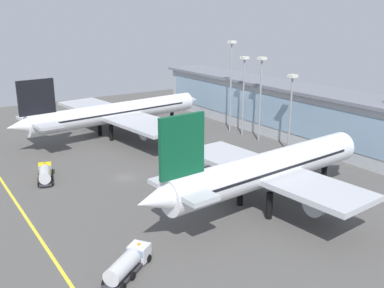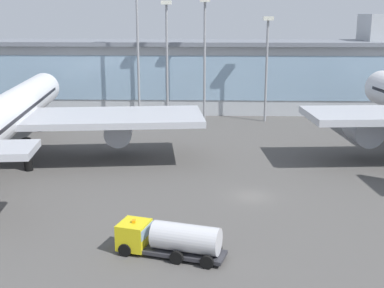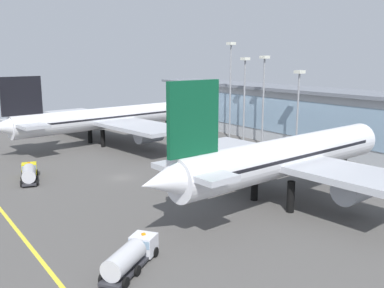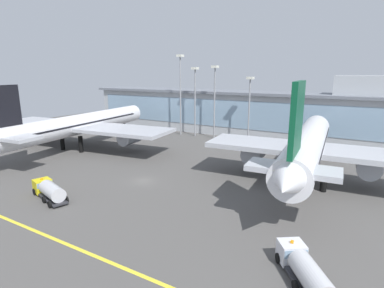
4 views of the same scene
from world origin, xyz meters
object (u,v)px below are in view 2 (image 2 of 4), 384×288
(baggage_tug_near, at_px, (167,238))
(apron_light_mast_west, at_px, (267,51))
(apron_light_mast_centre, at_px, (137,30))
(apron_light_mast_east, at_px, (205,41))
(apron_light_mast_far_east, at_px, (167,42))
(airliner_near_left, at_px, (6,116))

(baggage_tug_near, height_order, apron_light_mast_west, apron_light_mast_west)
(apron_light_mast_west, height_order, apron_light_mast_centre, apron_light_mast_centre)
(baggage_tug_near, height_order, apron_light_mast_east, apron_light_mast_east)
(apron_light_mast_far_east, bearing_deg, airliner_near_left, -122.21)
(airliner_near_left, height_order, apron_light_mast_east, apron_light_mast_east)
(apron_light_mast_centre, bearing_deg, apron_light_mast_west, -0.47)
(airliner_near_left, bearing_deg, baggage_tug_near, -145.09)
(apron_light_mast_east, distance_m, apron_light_mast_far_east, 6.89)
(apron_light_mast_west, bearing_deg, apron_light_mast_far_east, 178.55)
(baggage_tug_near, height_order, apron_light_mast_far_east, apron_light_mast_far_east)
(apron_light_mast_west, distance_m, apron_light_mast_centre, 23.70)
(airliner_near_left, bearing_deg, apron_light_mast_far_east, -38.90)
(airliner_near_left, xyz_separation_m, baggage_tug_near, (23.14, -26.05, -4.93))
(apron_light_mast_west, bearing_deg, baggage_tug_near, -103.94)
(apron_light_mast_west, distance_m, apron_light_mast_east, 11.41)
(apron_light_mast_centre, bearing_deg, baggage_tug_near, -80.08)
(baggage_tug_near, distance_m, apron_light_mast_east, 57.26)
(apron_light_mast_west, height_order, apron_light_mast_far_east, apron_light_mast_far_east)
(airliner_near_left, distance_m, apron_light_mast_centre, 33.88)
(airliner_near_left, bearing_deg, apron_light_mast_west, -58.28)
(airliner_near_left, height_order, apron_light_mast_west, apron_light_mast_west)
(apron_light_mast_west, bearing_deg, airliner_near_left, -141.59)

